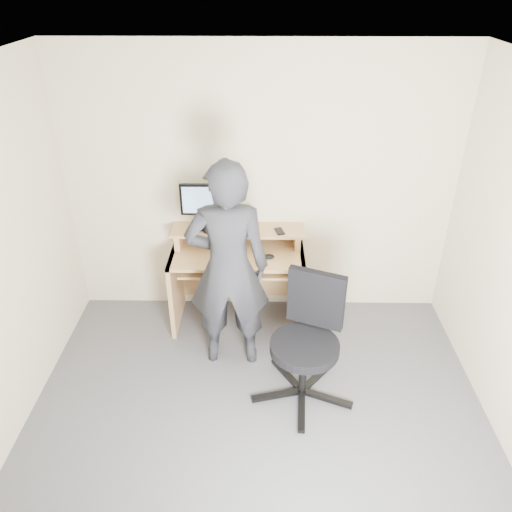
{
  "coord_description": "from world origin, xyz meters",
  "views": [
    {
      "loc": [
        0.03,
        -2.41,
        2.98
      ],
      "look_at": [
        -0.03,
        1.05,
        0.95
      ],
      "focal_mm": 35.0,
      "sensor_mm": 36.0,
      "label": 1
    }
  ],
  "objects_px": {
    "monitor": "(206,202)",
    "person": "(228,268)",
    "desk": "(238,267)",
    "office_chair": "(308,335)"
  },
  "relations": [
    {
      "from": "desk",
      "to": "monitor",
      "type": "height_order",
      "value": "monitor"
    },
    {
      "from": "desk",
      "to": "person",
      "type": "distance_m",
      "value": 0.7
    },
    {
      "from": "office_chair",
      "to": "person",
      "type": "height_order",
      "value": "person"
    },
    {
      "from": "person",
      "to": "desk",
      "type": "bearing_deg",
      "value": -96.54
    },
    {
      "from": "monitor",
      "to": "office_chair",
      "type": "xyz_separation_m",
      "value": [
        0.85,
        -1.05,
        -0.62
      ]
    },
    {
      "from": "monitor",
      "to": "person",
      "type": "xyz_separation_m",
      "value": [
        0.23,
        -0.67,
        -0.26
      ]
    },
    {
      "from": "desk",
      "to": "monitor",
      "type": "distance_m",
      "value": 0.68
    },
    {
      "from": "office_chair",
      "to": "person",
      "type": "bearing_deg",
      "value": 170.82
    },
    {
      "from": "monitor",
      "to": "office_chair",
      "type": "height_order",
      "value": "monitor"
    },
    {
      "from": "monitor",
      "to": "person",
      "type": "relative_size",
      "value": 0.25
    }
  ]
}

